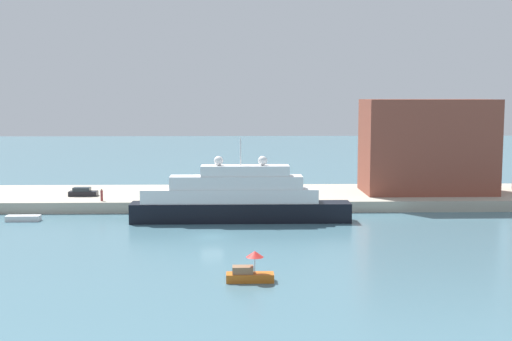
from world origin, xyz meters
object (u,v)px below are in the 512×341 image
at_px(large_yacht, 237,199).
at_px(small_motorboat, 250,272).
at_px(person_figure, 102,195).
at_px(harbor_building, 427,146).
at_px(work_barge, 23,218).
at_px(parked_car, 83,192).
at_px(mooring_bollard, 269,198).

distance_m(large_yacht, small_motorboat, 29.42).
distance_m(small_motorboat, person_figure, 42.76).
bearing_deg(harbor_building, person_figure, -171.22).
height_order(large_yacht, harbor_building, harbor_building).
distance_m(work_barge, person_figure, 11.63).
relative_size(parked_car, person_figure, 2.38).
distance_m(work_barge, harbor_building, 60.58).
bearing_deg(work_barge, mooring_bollard, 12.07).
distance_m(small_motorboat, parked_car, 48.89).
height_order(large_yacht, parked_car, large_yacht).
bearing_deg(parked_car, work_barge, -114.17).
bearing_deg(work_barge, large_yacht, -2.32).
bearing_deg(work_barge, small_motorboat, -45.67).
height_order(large_yacht, small_motorboat, large_yacht).
height_order(harbor_building, mooring_bollard, harbor_building).
distance_m(large_yacht, work_barge, 28.80).
bearing_deg(person_figure, parked_car, 127.82).
height_order(small_motorboat, mooring_bollard, small_motorboat).
bearing_deg(mooring_bollard, large_yacht, -118.57).
distance_m(harbor_building, mooring_bollard, 27.02).
relative_size(person_figure, mooring_bollard, 2.57).
bearing_deg(small_motorboat, mooring_bollard, 84.87).
height_order(parked_car, mooring_bollard, parked_car).
relative_size(large_yacht, work_barge, 6.52).
relative_size(small_motorboat, harbor_building, 0.22).
bearing_deg(mooring_bollard, small_motorboat, -95.13).
xyz_separation_m(person_figure, mooring_bollard, (24.03, 0.17, -0.48)).
xyz_separation_m(work_barge, harbor_building, (58.20, 14.50, 8.48)).
xyz_separation_m(small_motorboat, person_figure, (-20.66, 37.40, 1.50)).
distance_m(harbor_building, person_figure, 50.08).
bearing_deg(harbor_building, parked_car, -177.10).
bearing_deg(large_yacht, person_figure, 157.53).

